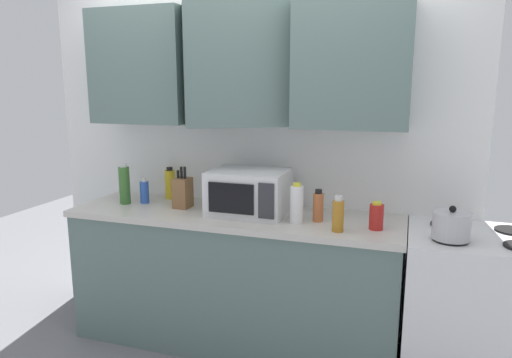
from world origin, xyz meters
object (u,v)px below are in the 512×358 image
microwave (248,192)px  bottle_amber_vinegar (338,215)px  bottle_spice_jar (318,206)px  kettle (451,225)px  knife_block (183,192)px  stove_range (474,312)px  bottle_red_sauce (376,216)px  bottle_white_jar (297,204)px  bottle_yellow_mustard (170,184)px  bottle_green_oil (124,185)px  bottle_blue_cleaner (144,192)px

microwave → bottle_amber_vinegar: microwave is taller
bottle_spice_jar → microwave: bearing=177.1°
kettle → knife_block: 1.66m
stove_range → microwave: size_ratio=1.90×
knife_block → kettle: bearing=-6.1°
kettle → bottle_amber_vinegar: (-0.59, -0.02, 0.01)m
stove_range → knife_block: size_ratio=3.26×
stove_range → microwave: 1.47m
bottle_red_sauce → bottle_white_jar: 0.46m
stove_range → kettle: (-0.17, -0.14, 0.53)m
kettle → bottle_red_sauce: (-0.39, 0.08, -0.01)m
stove_range → bottle_amber_vinegar: bottle_amber_vinegar is taller
bottle_red_sauce → bottle_yellow_mustard: bottle_yellow_mustard is taller
microwave → bottle_yellow_mustard: microwave is taller
bottle_green_oil → bottle_red_sauce: bearing=-2.1°
knife_block → bottle_red_sauce: size_ratio=1.74×
stove_range → bottle_green_oil: 2.32m
stove_range → bottle_amber_vinegar: (-0.76, -0.16, 0.54)m
bottle_blue_cleaner → microwave: bearing=-3.0°
bottle_spice_jar → bottle_amber_vinegar: bottle_amber_vinegar is taller
bottle_green_oil → bottle_red_sauce: (1.69, -0.06, -0.06)m
microwave → bottle_blue_cleaner: (-0.78, 0.04, -0.06)m
bottle_white_jar → kettle: bearing=-4.6°
microwave → knife_block: (-0.47, 0.01, -0.04)m
bottle_amber_vinegar → bottle_red_sauce: bearing=28.3°
bottle_amber_vinegar → bottle_white_jar: bearing=160.5°
bottle_red_sauce → bottle_amber_vinegar: bearing=-151.7°
microwave → bottle_spice_jar: microwave is taller
bottle_red_sauce → kettle: bearing=-12.3°
microwave → bottle_green_oil: 0.90m
microwave → bottle_blue_cleaner: bearing=177.0°
microwave → bottle_green_oil: size_ratio=1.71×
kettle → bottle_yellow_mustard: 1.90m
microwave → bottle_yellow_mustard: 0.71m
knife_block → bottle_blue_cleaner: (-0.31, 0.03, -0.02)m
kettle → bottle_yellow_mustard: bottle_yellow_mustard is taller
microwave → bottle_blue_cleaner: size_ratio=2.67×
bottle_yellow_mustard → kettle: bearing=-11.6°
bottle_white_jar → bottle_yellow_mustard: bearing=162.9°
bottle_spice_jar → bottle_amber_vinegar: 0.22m
bottle_green_oil → bottle_blue_cleaner: bearing=27.0°
microwave → knife_block: size_ratio=1.72×
kettle → microwave: (-1.18, 0.16, 0.06)m
bottle_red_sauce → bottle_yellow_mustard: size_ratio=0.70×
bottle_yellow_mustard → microwave: bearing=-17.7°
stove_range → microwave: microwave is taller
knife_block → bottle_yellow_mustard: 0.29m
stove_range → bottle_white_jar: bearing=-175.9°
bottle_white_jar → bottle_blue_cleaner: 1.13m
bottle_spice_jar → bottle_blue_cleaner: bottle_spice_jar is taller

